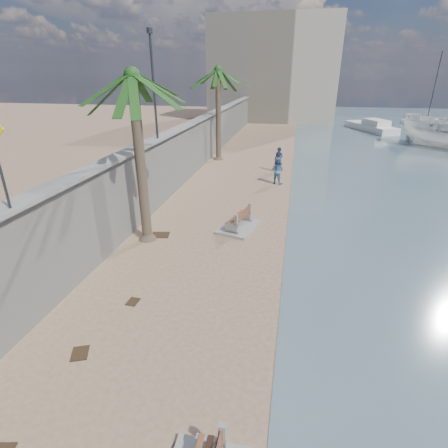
{
  "coord_description": "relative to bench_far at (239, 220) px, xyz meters",
  "views": [
    {
      "loc": [
        2.07,
        -5.63,
        6.84
      ],
      "look_at": [
        -0.5,
        7.0,
        1.2
      ],
      "focal_mm": 28.0,
      "sensor_mm": 36.0,
      "label": 1
    }
  ],
  "objects": [
    {
      "name": "streetlight",
      "position": [
        -4.83,
        2.67,
        6.24
      ],
      "size": [
        0.28,
        0.28,
        5.12
      ],
      "color": "#2D2D33",
      "rests_on": "wall_cap"
    },
    {
      "name": "sailboat_west",
      "position": [
        20.54,
        41.51,
        -0.09
      ],
      "size": [
        7.34,
        4.18,
        9.49
      ],
      "color": "silver",
      "rests_on": "bay_water"
    },
    {
      "name": "debris_b",
      "position": [
        -2.8,
        -8.79,
        -0.39
      ],
      "size": [
        0.59,
        0.65,
        0.03
      ],
      "primitive_type": "cube",
      "rotation": [
        0.0,
        0.0,
        5.11
      ],
      "color": "#382616",
      "rests_on": "ground_plane"
    },
    {
      "name": "bench_far",
      "position": [
        0.0,
        0.0,
        0.0
      ],
      "size": [
        2.02,
        2.54,
        0.94
      ],
      "color": "gray",
      "rests_on": "ground_plane"
    },
    {
      "name": "yacht_far",
      "position": [
        11.39,
        32.83,
        -0.06
      ],
      "size": [
        5.52,
        8.7,
        1.5
      ],
      "primitive_type": null,
      "rotation": [
        0.0,
        0.0,
        1.98
      ],
      "color": "silver",
      "rests_on": "bay_water"
    },
    {
      "name": "wall_cap",
      "position": [
        -4.93,
        10.67,
        3.14
      ],
      "size": [
        0.8,
        70.0,
        0.12
      ],
      "primitive_type": "cube",
      "color": "gray",
      "rests_on": "seawall"
    },
    {
      "name": "palm_back",
      "position": [
        -3.95,
        13.68,
        6.48
      ],
      "size": [
        5.0,
        5.0,
        7.89
      ],
      "color": "brown",
      "rests_on": "ground_plane"
    },
    {
      "name": "debris_d",
      "position": [
        -2.4,
        -6.41,
        -0.39
      ],
      "size": [
        0.37,
        0.45,
        0.03
      ],
      "primitive_type": "cube",
      "rotation": [
        0.0,
        0.0,
        4.66
      ],
      "color": "#382616",
      "rests_on": "ground_plane"
    },
    {
      "name": "palm_mid",
      "position": [
        -3.77,
        -1.95,
        6.24
      ],
      "size": [
        5.0,
        5.0,
        7.63
      ],
      "color": "brown",
      "rests_on": "ground_plane"
    },
    {
      "name": "debris_c",
      "position": [
        -3.36,
        -1.47,
        -0.39
      ],
      "size": [
        0.89,
        0.76,
        0.03
      ],
      "primitive_type": "cube",
      "rotation": [
        0.0,
        0.0,
        0.18
      ],
      "color": "#382616",
      "rests_on": "ground_plane"
    },
    {
      "name": "ground_plane",
      "position": [
        0.27,
        -9.33,
        -0.41
      ],
      "size": [
        140.0,
        140.0,
        0.0
      ],
      "primitive_type": "plane",
      "color": "#97775C"
    },
    {
      "name": "end_building",
      "position": [
        -1.73,
        42.67,
        6.59
      ],
      "size": [
        18.0,
        12.0,
        14.0
      ],
      "primitive_type": "cube",
      "color": "#B7AA93",
      "rests_on": "ground_plane"
    },
    {
      "name": "person_a",
      "position": [
        1.22,
        10.67,
        0.63
      ],
      "size": [
        0.9,
        0.79,
        2.08
      ],
      "primitive_type": "imported",
      "rotation": [
        0.0,
        0.0,
        -0.46
      ],
      "color": "#141D37",
      "rests_on": "ground_plane"
    },
    {
      "name": "seawall",
      "position": [
        -4.93,
        10.67,
        1.34
      ],
      "size": [
        0.45,
        70.0,
        3.5
      ],
      "primitive_type": "cube",
      "color": "gray",
      "rests_on": "ground_plane"
    },
    {
      "name": "person_b",
      "position": [
        1.32,
        7.68,
        0.57
      ],
      "size": [
        1.16,
        1.05,
        1.96
      ],
      "primitive_type": "imported",
      "rotation": [
        0.0,
        0.0,
        2.72
      ],
      "color": "#4C709E",
      "rests_on": "ground_plane"
    }
  ]
}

